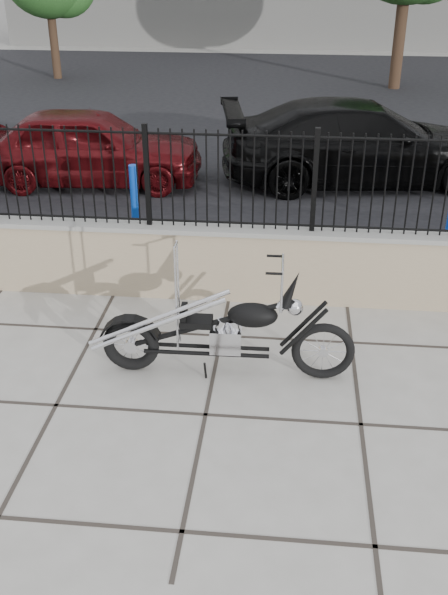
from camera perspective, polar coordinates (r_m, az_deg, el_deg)
ground_plane at (r=6.88m, az=-1.52°, el=-9.59°), size 90.00×90.00×0.00m
parking_lot at (r=18.41m, az=3.48°, el=14.70°), size 30.00×30.00×0.00m
retaining_wall at (r=8.77m, az=0.47°, el=2.88°), size 14.00×0.36×0.96m
iron_fence at (r=8.37m, az=0.50°, el=9.60°), size 14.00×0.08×1.20m
chopper_motorcycle at (r=7.07m, az=-0.25°, el=-1.13°), size 2.53×0.49×1.51m
car_red at (r=13.21m, az=-10.98°, el=12.08°), size 4.20×1.92×1.40m
car_black at (r=13.30m, az=11.20°, el=12.36°), size 5.38×2.87×1.49m
bollard_a at (r=10.68m, az=-7.30°, el=7.82°), size 0.18×0.18×1.12m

